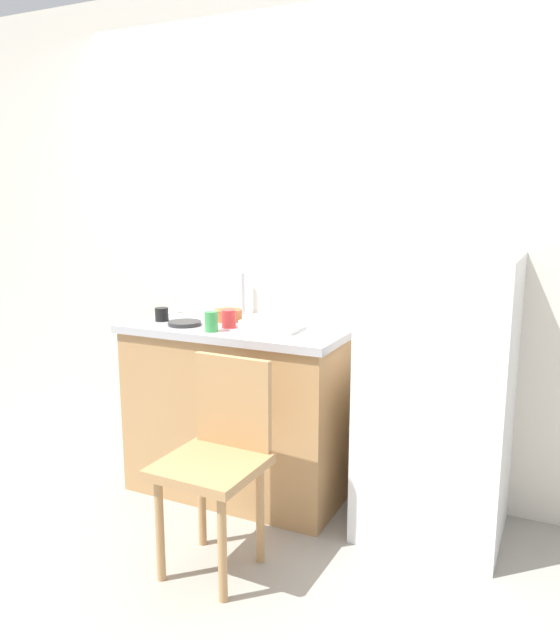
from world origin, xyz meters
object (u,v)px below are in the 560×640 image
chair (218,454)px  terracotta_bowl (228,315)px  hotplate (185,323)px  dish_tray (273,324)px  cup_red (229,319)px  refrigerator (437,397)px  cup_white (175,305)px  cup_green (211,321)px  cup_black (162,314)px

chair → terracotta_bowl: 0.91m
hotplate → dish_tray: bearing=13.2°
hotplate → cup_red: 0.24m
hotplate → cup_red: bearing=11.0°
dish_tray → cup_red: (-0.22, -0.06, 0.02)m
refrigerator → hotplate: 1.29m
dish_tray → refrigerator: bearing=4.3°
cup_white → hotplate: bearing=-47.3°
terracotta_bowl → hotplate: size_ratio=0.87×
hotplate → cup_white: bearing=132.7°
refrigerator → hotplate: bearing=-172.5°
dish_tray → cup_white: bearing=166.9°
refrigerator → terracotta_bowl: refrigerator is taller
cup_red → cup_green: (-0.03, -0.11, 0.00)m
terracotta_bowl → cup_green: cup_green is taller
dish_tray → cup_green: cup_green is taller
refrigerator → cup_green: (-1.05, -0.24, 0.30)m
cup_red → cup_black: bearing=-179.6°
cup_green → cup_black: bearing=163.5°
cup_red → cup_black: 0.41m
terracotta_bowl → hotplate: bearing=-125.2°
hotplate → cup_red: (0.23, 0.05, 0.04)m
cup_white → cup_black: bearing=-71.8°
refrigerator → cup_green: bearing=-167.4°
cup_green → cup_white: 0.56m
hotplate → cup_red: size_ratio=1.88×
refrigerator → cup_white: bearing=176.1°
refrigerator → chair: 1.03m
refrigerator → dish_tray: size_ratio=4.67×
refrigerator → cup_red: (-1.02, -0.12, 0.30)m
hotplate → cup_green: bearing=-18.8°
refrigerator → cup_red: bearing=-173.3°
refrigerator → cup_green: 1.12m
dish_tray → terracotta_bowl: bearing=163.2°
chair → cup_red: 0.76m
refrigerator → cup_white: (-1.50, 0.10, 0.30)m
refrigerator → terracotta_bowl: size_ratio=8.81×
cup_green → cup_white: (-0.45, 0.34, -0.00)m
cup_white → cup_black: (0.07, -0.23, -0.01)m
terracotta_bowl → refrigerator: bearing=-1.7°
dish_tray → cup_black: size_ratio=3.94×
chair → hotplate: hotplate is taller
refrigerator → cup_black: bearing=-175.0°
cup_red → cup_black: cup_red is taller
hotplate → cup_white: 0.37m
refrigerator → chair: (-0.76, -0.68, -0.15)m
terracotta_bowl → cup_black: cup_black is taller
chair → cup_black: (-0.67, 0.55, 0.45)m
refrigerator → dish_tray: (-0.81, -0.06, 0.28)m
refrigerator → terracotta_bowl: 1.15m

